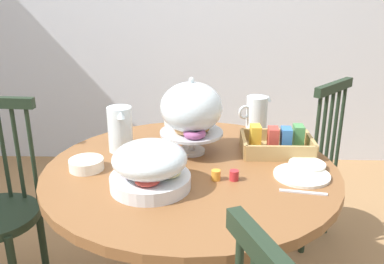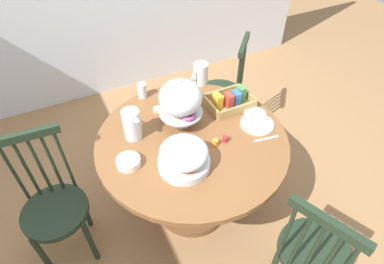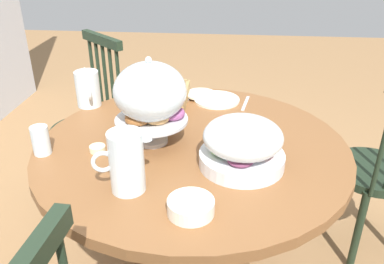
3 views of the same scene
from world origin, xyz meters
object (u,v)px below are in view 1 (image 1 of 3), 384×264
object	(u,v)px
milk_pitcher	(256,113)
drinking_glass	(170,115)
fruit_platter_covered	(150,166)
cereal_basket	(277,143)
windsor_chair_facing_door	(303,167)
butter_dish	(174,135)
china_plate_small	(307,164)
dining_table	(191,211)
orange_juice_pitcher	(120,131)
china_plate_large	(302,175)
cereal_bowl	(86,164)
pastry_stand_with_dome	(191,111)

from	to	relation	value
milk_pitcher	drinking_glass	world-z (taller)	milk_pitcher
fruit_platter_covered	cereal_basket	bearing A→B (deg)	34.59
windsor_chair_facing_door	butter_dish	world-z (taller)	windsor_chair_facing_door
china_plate_small	butter_dish	distance (m)	0.67
dining_table	butter_dish	world-z (taller)	butter_dish
dining_table	cereal_basket	distance (m)	0.49
orange_juice_pitcher	china_plate_small	size ratio (longest dim) A/B	1.36
china_plate_large	cereal_bowl	size ratio (longest dim) A/B	1.57
fruit_platter_covered	dining_table	bearing A→B (deg)	52.60
pastry_stand_with_dome	cereal_basket	size ratio (longest dim) A/B	1.09
milk_pitcher	cereal_bowl	world-z (taller)	milk_pitcher
windsor_chair_facing_door	orange_juice_pitcher	bearing A→B (deg)	-153.43
dining_table	fruit_platter_covered	xyz separation A→B (m)	(-0.14, -0.19, 0.30)
china_plate_large	butter_dish	bearing A→B (deg)	141.27
orange_juice_pitcher	drinking_glass	world-z (taller)	orange_juice_pitcher
milk_pitcher	cereal_bowl	distance (m)	0.94
china_plate_large	china_plate_small	world-z (taller)	china_plate_small
cereal_bowl	china_plate_large	bearing A→B (deg)	-2.80
dining_table	fruit_platter_covered	bearing A→B (deg)	-127.40
dining_table	china_plate_small	bearing A→B (deg)	0.25
cereal_basket	cereal_bowl	bearing A→B (deg)	-165.35
windsor_chair_facing_door	pastry_stand_with_dome	bearing A→B (deg)	-141.91
windsor_chair_facing_door	butter_dish	bearing A→B (deg)	-157.29
pastry_stand_with_dome	cereal_bowl	size ratio (longest dim) A/B	2.46
milk_pitcher	cereal_basket	distance (m)	0.35
fruit_platter_covered	china_plate_large	xyz separation A→B (m)	(0.58, 0.11, -0.08)
dining_table	orange_juice_pitcher	distance (m)	0.48
pastry_stand_with_dome	orange_juice_pitcher	distance (m)	0.34
orange_juice_pitcher	butter_dish	xyz separation A→B (m)	(0.23, 0.17, -0.08)
china_plate_large	china_plate_small	distance (m)	0.09
fruit_platter_covered	cereal_basket	distance (m)	0.64
drinking_glass	china_plate_small	bearing A→B (deg)	-41.85
cereal_basket	cereal_bowl	world-z (taller)	cereal_basket
fruit_platter_covered	drinking_glass	xyz separation A→B (m)	(0.01, 0.73, -0.03)
cereal_basket	china_plate_small	bearing A→B (deg)	-60.84
dining_table	china_plate_small	distance (m)	0.53
milk_pitcher	china_plate_small	xyz separation A→B (m)	(0.15, -0.51, -0.06)
windsor_chair_facing_door	china_plate_large	size ratio (longest dim) A/B	4.43
windsor_chair_facing_door	china_plate_large	distance (m)	0.81
china_plate_small	windsor_chair_facing_door	bearing A→B (deg)	76.79
pastry_stand_with_dome	china_plate_small	xyz separation A→B (m)	(0.48, -0.15, -0.18)
china_plate_small	drinking_glass	world-z (taller)	drinking_glass
orange_juice_pitcher	dining_table	bearing A→B (deg)	-28.33
cereal_bowl	dining_table	bearing A→B (deg)	4.95
fruit_platter_covered	orange_juice_pitcher	bearing A→B (deg)	116.26
china_plate_small	cereal_bowl	xyz separation A→B (m)	(-0.90, -0.04, 0.01)
orange_juice_pitcher	cereal_basket	size ratio (longest dim) A/B	0.64
butter_dish	cereal_basket	bearing A→B (deg)	-20.09
dining_table	butter_dish	size ratio (longest dim) A/B	20.19
drinking_glass	china_plate_large	bearing A→B (deg)	-47.73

